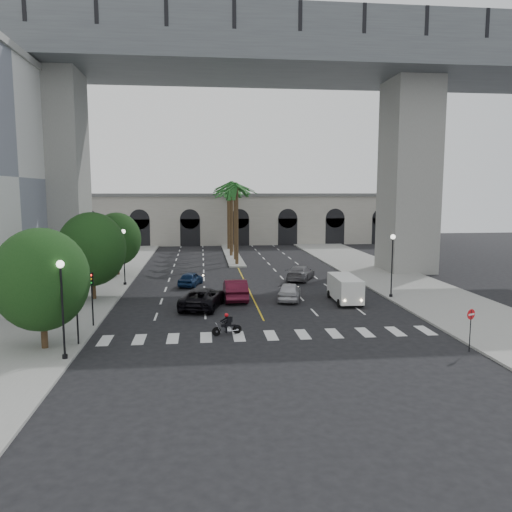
# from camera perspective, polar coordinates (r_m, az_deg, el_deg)

# --- Properties ---
(ground) EXTENTS (140.00, 140.00, 0.00)m
(ground) POSITION_cam_1_polar(r_m,az_deg,el_deg) (32.66, 1.35, -8.31)
(ground) COLOR black
(ground) RESTS_ON ground
(sidewalk_left) EXTENTS (8.00, 100.00, 0.15)m
(sidewalk_left) POSITION_cam_1_polar(r_m,az_deg,el_deg) (48.22, -19.15, -3.49)
(sidewalk_left) COLOR gray
(sidewalk_left) RESTS_ON ground
(sidewalk_right) EXTENTS (8.00, 100.00, 0.15)m
(sidewalk_right) POSITION_cam_1_polar(r_m,az_deg,el_deg) (50.76, 16.07, -2.84)
(sidewalk_right) COLOR gray
(sidewalk_right) RESTS_ON ground
(median) EXTENTS (2.00, 24.00, 0.20)m
(median) POSITION_cam_1_polar(r_m,az_deg,el_deg) (69.84, -2.78, 0.20)
(median) COLOR gray
(median) RESTS_ON ground
(pier_building) EXTENTS (71.00, 10.50, 8.50)m
(pier_building) POSITION_cam_1_polar(r_m,az_deg,el_deg) (86.39, -3.49, 4.35)
(pier_building) COLOR beige
(pier_building) RESTS_ON ground
(bridge) EXTENTS (75.00, 13.00, 26.00)m
(bridge) POSITION_cam_1_polar(r_m,az_deg,el_deg) (54.57, 1.94, 17.60)
(bridge) COLOR gray
(bridge) RESTS_ON ground
(palm_a) EXTENTS (3.20, 3.20, 10.30)m
(palm_a) POSITION_cam_1_polar(r_m,az_deg,el_deg) (59.31, -2.24, 7.64)
(palm_a) COLOR #47331E
(palm_a) RESTS_ON ground
(palm_b) EXTENTS (3.20, 3.20, 10.60)m
(palm_b) POSITION_cam_1_polar(r_m,az_deg,el_deg) (63.31, -2.41, 7.87)
(palm_b) COLOR #47331E
(palm_b) RESTS_ON ground
(palm_c) EXTENTS (3.20, 3.20, 10.10)m
(palm_c) POSITION_cam_1_polar(r_m,az_deg,el_deg) (67.28, -2.90, 7.45)
(palm_c) COLOR #47331E
(palm_c) RESTS_ON ground
(palm_d) EXTENTS (3.20, 3.20, 10.90)m
(palm_d) POSITION_cam_1_polar(r_m,az_deg,el_deg) (71.30, -2.81, 8.04)
(palm_d) COLOR #47331E
(palm_d) RESTS_ON ground
(palm_e) EXTENTS (3.20, 3.20, 10.40)m
(palm_e) POSITION_cam_1_polar(r_m,az_deg,el_deg) (75.28, -3.18, 7.65)
(palm_e) COLOR #47331E
(palm_e) RESTS_ON ground
(palm_f) EXTENTS (3.20, 3.20, 10.70)m
(palm_f) POSITION_cam_1_polar(r_m,az_deg,el_deg) (79.29, -3.13, 7.84)
(palm_f) COLOR #47331E
(palm_f) RESTS_ON ground
(street_tree_near) EXTENTS (5.20, 5.20, 6.89)m
(street_tree_near) POSITION_cam_1_polar(r_m,az_deg,el_deg) (29.90, -23.34, -2.49)
(street_tree_near) COLOR #382616
(street_tree_near) RESTS_ON ground
(street_tree_mid) EXTENTS (5.44, 5.44, 7.21)m
(street_tree_mid) POSITION_cam_1_polar(r_m,az_deg,el_deg) (42.35, -18.24, 0.74)
(street_tree_mid) COLOR #382616
(street_tree_mid) RESTS_ON ground
(street_tree_far) EXTENTS (5.04, 5.04, 6.68)m
(street_tree_far) POSITION_cam_1_polar(r_m,az_deg,el_deg) (54.11, -15.62, 1.88)
(street_tree_far) COLOR #382616
(street_tree_far) RESTS_ON ground
(lamp_post_left_near) EXTENTS (0.40, 0.40, 5.35)m
(lamp_post_left_near) POSITION_cam_1_polar(r_m,az_deg,el_deg) (27.71, -21.28, -4.82)
(lamp_post_left_near) COLOR black
(lamp_post_left_near) RESTS_ON ground
(lamp_post_left_far) EXTENTS (0.40, 0.40, 5.35)m
(lamp_post_left_far) POSITION_cam_1_polar(r_m,az_deg,el_deg) (48.04, -14.86, 0.43)
(lamp_post_left_far) COLOR black
(lamp_post_left_far) RESTS_ON ground
(lamp_post_right) EXTENTS (0.40, 0.40, 5.35)m
(lamp_post_right) POSITION_cam_1_polar(r_m,az_deg,el_deg) (42.53, 15.30, -0.46)
(lamp_post_right) COLOR black
(lamp_post_right) RESTS_ON ground
(traffic_signal_near) EXTENTS (0.25, 0.18, 3.65)m
(traffic_signal_near) POSITION_cam_1_polar(r_m,az_deg,el_deg) (30.20, -19.82, -5.15)
(traffic_signal_near) COLOR black
(traffic_signal_near) RESTS_ON ground
(traffic_signal_far) EXTENTS (0.25, 0.18, 3.65)m
(traffic_signal_far) POSITION_cam_1_polar(r_m,az_deg,el_deg) (34.02, -18.25, -3.71)
(traffic_signal_far) COLOR black
(traffic_signal_far) RESTS_ON ground
(motorcycle_rider) EXTENTS (1.87, 0.68, 1.38)m
(motorcycle_rider) POSITION_cam_1_polar(r_m,az_deg,el_deg) (31.24, -3.26, -7.87)
(motorcycle_rider) COLOR black
(motorcycle_rider) RESTS_ON ground
(car_a) EXTENTS (2.76, 4.65, 1.48)m
(car_a) POSITION_cam_1_polar(r_m,az_deg,el_deg) (40.93, 3.84, -4.04)
(car_a) COLOR #BCBBC1
(car_a) RESTS_ON ground
(car_b) EXTENTS (1.87, 5.22, 1.71)m
(car_b) POSITION_cam_1_polar(r_m,az_deg,el_deg) (41.04, -2.40, -3.83)
(car_b) COLOR #460E1D
(car_b) RESTS_ON ground
(car_c) EXTENTS (3.94, 6.15, 1.58)m
(car_c) POSITION_cam_1_polar(r_m,az_deg,el_deg) (38.37, -6.12, -4.76)
(car_c) COLOR black
(car_c) RESTS_ON ground
(car_d) EXTENTS (4.00, 5.45, 1.47)m
(car_d) POSITION_cam_1_polar(r_m,az_deg,el_deg) (50.15, 5.10, -1.94)
(car_d) COLOR slate
(car_d) RESTS_ON ground
(car_e) EXTENTS (2.60, 4.22, 1.34)m
(car_e) POSITION_cam_1_polar(r_m,az_deg,el_deg) (47.38, -7.49, -2.60)
(car_e) COLOR #10264C
(car_e) RESTS_ON ground
(cargo_van) EXTENTS (2.12, 4.97, 2.09)m
(cargo_van) POSITION_cam_1_polar(r_m,az_deg,el_deg) (40.58, 10.15, -3.63)
(cargo_van) COLOR silver
(cargo_van) RESTS_ON ground
(pedestrian_a) EXTENTS (0.75, 0.52, 1.96)m
(pedestrian_a) POSITION_cam_1_polar(r_m,az_deg,el_deg) (36.44, -25.21, -5.54)
(pedestrian_a) COLOR black
(pedestrian_a) RESTS_ON sidewalk_left
(pedestrian_b) EXTENTS (0.90, 0.80, 1.53)m
(pedestrian_b) POSITION_cam_1_polar(r_m,az_deg,el_deg) (38.29, -24.58, -5.24)
(pedestrian_b) COLOR black
(pedestrian_b) RESTS_ON sidewalk_left
(do_not_enter_sign) EXTENTS (0.56, 0.25, 2.43)m
(do_not_enter_sign) POSITION_cam_1_polar(r_m,az_deg,el_deg) (30.10, 23.34, -6.82)
(do_not_enter_sign) COLOR black
(do_not_enter_sign) RESTS_ON ground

